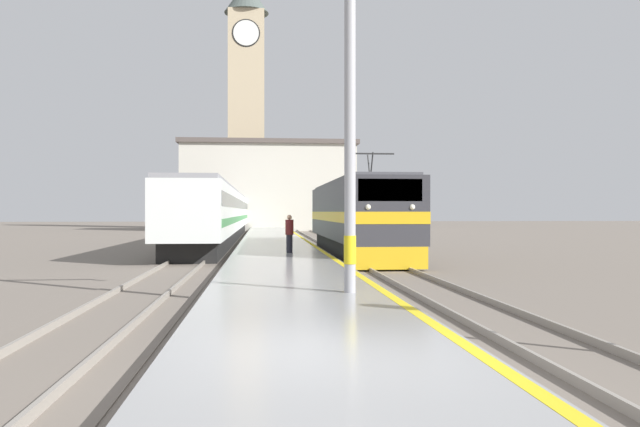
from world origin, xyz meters
name	(u,v)px	position (x,y,z in m)	size (l,w,h in m)	color
ground_plane	(275,247)	(0.00, 30.00, 0.00)	(200.00, 200.00, 0.00)	#70665B
platform	(277,249)	(0.00, 25.00, 0.22)	(3.97, 140.00, 0.45)	#999999
rail_track_near	(348,252)	(3.78, 25.00, 0.03)	(2.83, 140.00, 0.16)	#70665B
rail_track_far	(203,253)	(-3.82, 25.00, 0.03)	(2.83, 140.00, 0.16)	#70665B
locomotive_train	(356,217)	(3.78, 22.42, 1.87)	(2.92, 16.57, 4.62)	black
passenger_train	(224,214)	(-3.82, 43.52, 1.99)	(2.92, 52.88, 3.67)	black
catenary_mast	(356,105)	(1.23, 5.46, 4.40)	(2.99, 0.26, 7.80)	#9E9EA3
person_on_platform	(289,233)	(0.37, 18.27, 1.27)	(0.34, 0.34, 1.58)	#23232D
clock_tower	(247,98)	(-2.70, 70.89, 16.41)	(5.53, 5.53, 30.96)	tan
station_building	(269,186)	(-0.01, 63.56, 5.10)	(19.93, 6.95, 10.13)	beige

